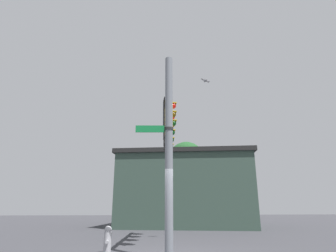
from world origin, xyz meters
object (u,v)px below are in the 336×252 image
traffic_light_mid_outer (168,133)px  traffic_light_arm_end (168,139)px  fire_hydrant (108,239)px  street_name_sign (160,129)px  traffic_light_mid_inner (169,124)px  traffic_light_nearest_pole (169,114)px  bird_flying (206,81)px

traffic_light_mid_outer → traffic_light_arm_end: bearing=174.7°
traffic_light_arm_end → fire_hydrant: (4.42, -2.39, -4.40)m
street_name_sign → fire_hydrant: (-1.34, -1.54, -3.34)m
traffic_light_mid_inner → traffic_light_mid_outer: 1.38m
traffic_light_nearest_pole → fire_hydrant: size_ratio=1.59×
traffic_light_mid_inner → fire_hydrant: bearing=-51.8°
street_name_sign → bird_flying: bearing=145.1°
traffic_light_nearest_pole → bird_flying: (-1.82, 1.95, 2.37)m
traffic_light_nearest_pole → traffic_light_arm_end: 4.14m
bird_flying → fire_hydrant: 8.11m
traffic_light_arm_end → fire_hydrant: bearing=-28.3°
traffic_light_nearest_pole → traffic_light_arm_end: bearing=174.7°
bird_flying → fire_hydrant: size_ratio=0.56×
traffic_light_nearest_pole → traffic_light_mid_outer: same height
traffic_light_mid_inner → traffic_light_mid_outer: bearing=174.7°
street_name_sign → traffic_light_nearest_pole: bearing=164.1°
traffic_light_mid_inner → bird_flying: bearing=103.6°
traffic_light_nearest_pole → traffic_light_mid_outer: size_ratio=1.00×
traffic_light_mid_inner → street_name_sign: bearing=-11.1°
traffic_light_mid_inner → traffic_light_arm_end: size_ratio=1.00×
traffic_light_nearest_pole → traffic_light_mid_outer: (-2.75, 0.25, 0.00)m
traffic_light_mid_inner → traffic_light_mid_outer: size_ratio=1.00×
traffic_light_nearest_pole → fire_hydrant: 4.84m
traffic_light_mid_inner → traffic_light_arm_end: 2.76m
traffic_light_mid_outer → bird_flying: size_ratio=2.85×
street_name_sign → traffic_light_arm_end: bearing=171.6°
fire_hydrant → street_name_sign: bearing=49.0°
street_name_sign → bird_flying: bird_flying is taller
traffic_light_nearest_pole → traffic_light_mid_inner: size_ratio=1.00×
street_name_sign → traffic_light_mid_outer: bearing=170.7°
bird_flying → fire_hydrant: bearing=-61.8°
traffic_light_nearest_pole → traffic_light_arm_end: same height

